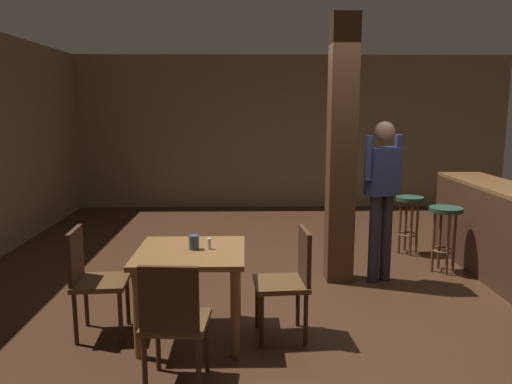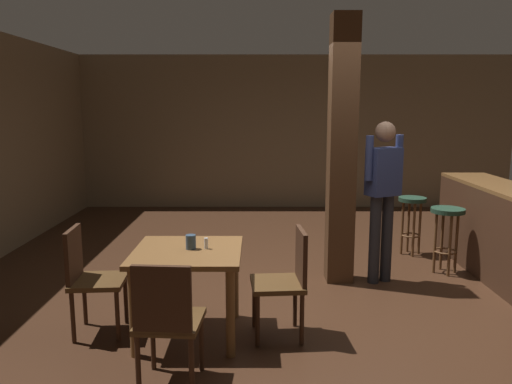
% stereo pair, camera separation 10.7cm
% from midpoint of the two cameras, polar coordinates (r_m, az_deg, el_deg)
% --- Properties ---
extents(ground_plane, '(10.80, 10.80, 0.00)m').
position_cam_midpoint_polar(ground_plane, '(5.22, 9.19, -11.41)').
color(ground_plane, '#382114').
extents(wall_back, '(8.00, 0.10, 2.80)m').
position_cam_midpoint_polar(wall_back, '(9.35, 5.11, 6.80)').
color(wall_back, '#756047').
rests_on(wall_back, ground_plane).
extents(pillar, '(0.28, 0.28, 2.80)m').
position_cam_midpoint_polar(pillar, '(5.33, 10.48, 4.52)').
color(pillar, '#422816').
rests_on(pillar, ground_plane).
extents(dining_table, '(0.87, 0.87, 0.73)m').
position_cam_midpoint_polar(dining_table, '(4.12, -6.92, -8.34)').
color(dining_table, brown).
rests_on(dining_table, ground_plane).
extents(chair_west, '(0.45, 0.45, 0.89)m').
position_cam_midpoint_polar(chair_west, '(4.35, -17.73, -8.99)').
color(chair_west, '#4C3319').
rests_on(chair_west, ground_plane).
extents(chair_south, '(0.45, 0.45, 0.89)m').
position_cam_midpoint_polar(chair_south, '(3.40, -9.08, -14.02)').
color(chair_south, '#4C3319').
rests_on(chair_south, ground_plane).
extents(chair_east, '(0.45, 0.45, 0.89)m').
position_cam_midpoint_polar(chair_east, '(4.11, 4.42, -9.67)').
color(chair_east, '#4C3319').
rests_on(chair_east, ground_plane).
extents(napkin_cup, '(0.08, 0.08, 0.12)m').
position_cam_midpoint_polar(napkin_cup, '(4.08, -6.58, -5.69)').
color(napkin_cup, '#33475B').
rests_on(napkin_cup, dining_table).
extents(salt_shaker, '(0.03, 0.03, 0.09)m').
position_cam_midpoint_polar(salt_shaker, '(4.07, -4.83, -5.87)').
color(salt_shaker, silver).
rests_on(salt_shaker, dining_table).
extents(standing_person, '(0.46, 0.33, 1.72)m').
position_cam_midpoint_polar(standing_person, '(5.42, 14.98, 0.19)').
color(standing_person, navy).
rests_on(standing_person, ground_plane).
extents(bar_counter, '(0.56, 2.08, 1.02)m').
position_cam_midpoint_polar(bar_counter, '(6.21, 25.69, -3.81)').
color(bar_counter, brown).
rests_on(bar_counter, ground_plane).
extents(bar_stool_near, '(0.37, 0.37, 0.75)m').
position_cam_midpoint_polar(bar_stool_near, '(6.02, 21.60, -3.43)').
color(bar_stool_near, '#1E3828').
rests_on(bar_stool_near, ground_plane).
extents(bar_stool_mid, '(0.34, 0.34, 0.74)m').
position_cam_midpoint_polar(bar_stool_mid, '(6.64, 17.95, -2.18)').
color(bar_stool_mid, '#1E3828').
rests_on(bar_stool_mid, ground_plane).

